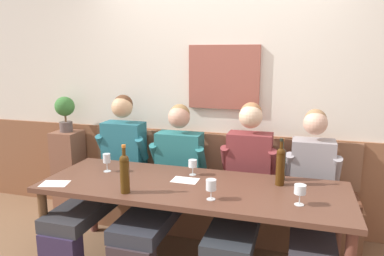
{
  "coord_description": "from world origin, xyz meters",
  "views": [
    {
      "loc": [
        0.77,
        -2.43,
        1.73
      ],
      "look_at": [
        -0.09,
        0.44,
        1.11
      ],
      "focal_mm": 33.97,
      "sensor_mm": 36.0,
      "label": 1
    }
  ],
  "objects": [
    {
      "name": "wine_glass_center_front",
      "position": [
        -0.06,
        0.36,
        0.82
      ],
      "size": [
        0.07,
        0.07,
        0.13
      ],
      "color": "silver",
      "rests_on": "dining_table"
    },
    {
      "name": "room_wall_back",
      "position": [
        0.0,
        1.09,
        1.4
      ],
      "size": [
        6.8,
        0.12,
        2.8
      ],
      "color": "silver",
      "rests_on": "ground"
    },
    {
      "name": "wine_bottle_clear_water",
      "position": [
        0.65,
        0.45,
        0.87
      ],
      "size": [
        0.07,
        0.07,
        0.34
      ],
      "color": "#1D3520",
      "rests_on": "dining_table"
    },
    {
      "name": "dining_table",
      "position": [
        0.0,
        0.13,
        0.65
      ],
      "size": [
        2.38,
        0.84,
        0.73
      ],
      "color": "brown",
      "rests_on": "ground"
    },
    {
      "name": "tasting_sheet_left_guest",
      "position": [
        -1.04,
        -0.15,
        0.73
      ],
      "size": [
        0.24,
        0.2,
        0.0
      ],
      "primitive_type": "cube",
      "rotation": [
        0.0,
        0.0,
        0.26
      ],
      "color": "white",
      "rests_on": "dining_table"
    },
    {
      "name": "wine_glass_center_rear",
      "position": [
        -0.8,
        0.23,
        0.84
      ],
      "size": [
        0.06,
        0.06,
        0.16
      ],
      "color": "silver",
      "rests_on": "dining_table"
    },
    {
      "name": "wine_glass_right_end",
      "position": [
        0.8,
        -0.03,
        0.83
      ],
      "size": [
        0.08,
        0.08,
        0.14
      ],
      "color": "silver",
      "rests_on": "dining_table"
    },
    {
      "name": "wood_wainscot_panel",
      "position": [
        0.0,
        1.04,
        0.47
      ],
      "size": [
        6.8,
        0.03,
        0.95
      ],
      "primitive_type": "cube",
      "color": "brown",
      "rests_on": "ground"
    },
    {
      "name": "potted_plant",
      "position": [
        -1.64,
        0.86,
        1.13
      ],
      "size": [
        0.21,
        0.21,
        0.38
      ],
      "color": "brown",
      "rests_on": "corner_pedestal"
    },
    {
      "name": "person_left_seat",
      "position": [
        0.91,
        0.47,
        0.63
      ],
      "size": [
        0.47,
        1.29,
        1.26
      ],
      "color": "#2E3241",
      "rests_on": "ground"
    },
    {
      "name": "wine_bottle_green_tall",
      "position": [
        -0.42,
        -0.16,
        0.88
      ],
      "size": [
        0.07,
        0.07,
        0.36
      ],
      "color": "#442B0C",
      "rests_on": "dining_table"
    },
    {
      "name": "person_center_right_seat",
      "position": [
        -0.33,
        0.45,
        0.61
      ],
      "size": [
        0.54,
        1.28,
        1.25
      ],
      "color": "#372B30",
      "rests_on": "ground"
    },
    {
      "name": "corner_pedestal",
      "position": [
        -1.64,
        0.86,
        0.45
      ],
      "size": [
        0.28,
        0.28,
        0.9
      ],
      "primitive_type": "cube",
      "color": "brown",
      "rests_on": "ground"
    },
    {
      "name": "wall_bench",
      "position": [
        0.0,
        0.83,
        0.28
      ],
      "size": [
        2.68,
        0.42,
        0.94
      ],
      "color": "brown",
      "rests_on": "ground"
    },
    {
      "name": "wine_glass_by_bottle",
      "position": [
        0.21,
        -0.11,
        0.83
      ],
      "size": [
        0.07,
        0.07,
        0.15
      ],
      "color": "silver",
      "rests_on": "dining_table"
    },
    {
      "name": "person_right_seat",
      "position": [
        0.35,
        0.47,
        0.64
      ],
      "size": [
        0.51,
        1.28,
        1.3
      ],
      "color": "#312635",
      "rests_on": "ground"
    },
    {
      "name": "wine_bottle_amber_mid",
      "position": [
        0.65,
        0.32,
        0.89
      ],
      "size": [
        0.07,
        0.07,
        0.37
      ],
      "color": "#42250A",
      "rests_on": "dining_table"
    },
    {
      "name": "tasting_sheet_right_guest",
      "position": [
        -0.08,
        0.21,
        0.73
      ],
      "size": [
        0.21,
        0.15,
        0.0
      ],
      "primitive_type": "cube",
      "rotation": [
        0.0,
        0.0,
        -0.01
      ],
      "color": "white",
      "rests_on": "dining_table"
    },
    {
      "name": "person_center_left_seat",
      "position": [
        -0.93,
        0.47,
        0.64
      ],
      "size": [
        0.52,
        1.28,
        1.32
      ],
      "color": "#2F2442",
      "rests_on": "ground"
    }
  ]
}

